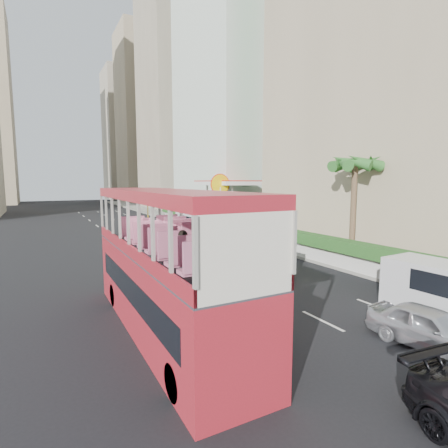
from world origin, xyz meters
TOP-DOWN VIEW (x-y plane):
  - ground_plane at (0.00, 0.00)m, footprint 200.00×200.00m
  - double_decker_bus at (-6.00, 0.00)m, footprint 2.50×11.00m
  - car_silver_lane_a at (-2.22, 3.50)m, footprint 1.75×4.20m
  - car_silver_lane_b at (1.05, -5.33)m, footprint 1.98×4.13m
  - van_asset at (0.79, 13.11)m, footprint 2.75×5.20m
  - minibus_near at (1.37, 5.90)m, footprint 1.88×5.42m
  - minibus_far at (4.17, 14.25)m, footprint 3.59×7.06m
  - panel_van_far at (3.90, 19.78)m, footprint 2.31×5.72m
  - sidewalk at (9.00, 25.00)m, footprint 6.00×120.00m
  - kerb_wall at (6.20, 14.00)m, footprint 0.30×44.00m
  - hedge at (6.20, 14.00)m, footprint 1.10×44.00m
  - palm_tree at (7.80, 4.00)m, footprint 0.36×0.36m
  - shell_station at (10.00, 23.00)m, footprint 6.50×8.00m
  - tower_stripe at (18.00, 34.00)m, footprint 16.00×18.00m
  - tower_mid at (18.00, 58.00)m, footprint 16.00×16.00m
  - tower_far_a at (17.00, 82.00)m, footprint 14.00×14.00m
  - tower_far_b at (17.00, 104.00)m, footprint 14.00×14.00m

SIDE VIEW (x-z plane):
  - ground_plane at x=0.00m, z-range 0.00..0.00m
  - car_silver_lane_a at x=-2.22m, z-range -0.68..0.68m
  - car_silver_lane_b at x=1.05m, z-range -0.68..0.68m
  - van_asset at x=0.79m, z-range -0.70..0.70m
  - sidewalk at x=9.00m, z-range 0.00..0.18m
  - kerb_wall at x=6.20m, z-range 0.18..1.18m
  - panel_van_far at x=3.90m, z-range 0.00..2.28m
  - minibus_near at x=1.37m, z-range 0.00..2.39m
  - minibus_far at x=4.17m, z-range 0.00..2.99m
  - hedge at x=6.20m, z-range 1.18..1.88m
  - double_decker_bus at x=-6.00m, z-range 0.00..5.06m
  - shell_station at x=10.00m, z-range 0.00..5.50m
  - palm_tree at x=7.80m, z-range 0.18..6.58m
  - tower_far_b at x=17.00m, z-range 0.00..40.00m
  - tower_far_a at x=17.00m, z-range 0.00..44.00m
  - tower_mid at x=18.00m, z-range 0.00..50.00m
  - tower_stripe at x=18.00m, z-range 0.00..58.00m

